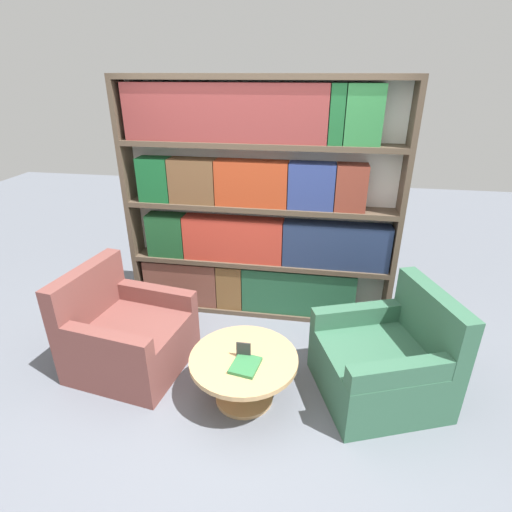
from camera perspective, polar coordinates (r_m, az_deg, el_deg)
The scene contains 7 objects.
ground_plane at distance 3.36m, azimuth -3.73°, elevation -20.84°, with size 14.00×14.00×0.00m, color slate.
bookshelf at distance 3.97m, azimuth -0.06°, elevation 6.82°, with size 2.70×0.30×2.39m.
armchair_left at distance 3.74m, azimuth -18.03°, elevation -10.75°, with size 1.02×0.98×0.91m.
armchair_right at distance 3.44m, azimuth 17.94°, elevation -14.22°, with size 1.14×1.12×0.91m.
coffee_table at distance 3.23m, azimuth -1.75°, elevation -15.84°, with size 0.84×0.84×0.41m.
table_sign at distance 3.12m, azimuth -1.79°, elevation -13.45°, with size 0.11×0.06×0.13m.
stray_book at distance 3.06m, azimuth -1.53°, elevation -15.35°, with size 0.23×0.26×0.03m.
Camera 1 is at (0.58, -2.27, 2.41)m, focal length 28.00 mm.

